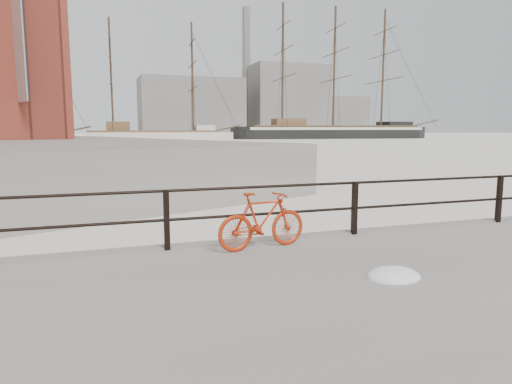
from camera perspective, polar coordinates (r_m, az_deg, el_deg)
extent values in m
plane|color=white|center=(11.21, 27.27, -4.96)|extent=(400.00, 400.00, 0.00)
imported|color=#AC280B|center=(7.54, 0.79, -3.56)|extent=(1.60, 0.48, 0.96)
ellipsoid|color=white|center=(6.45, 16.85, -9.04)|extent=(0.76, 0.59, 0.27)
cube|color=gray|center=(150.31, -8.17, 10.41)|extent=(32.00, 18.00, 18.00)
cube|color=gray|center=(165.30, 3.72, 11.29)|extent=(26.00, 20.00, 24.00)
cube|color=gray|center=(179.53, 9.97, 9.32)|extent=(20.00, 16.00, 14.00)
cylinder|color=gray|center=(166.44, -1.21, 14.73)|extent=(2.80, 2.80, 44.00)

